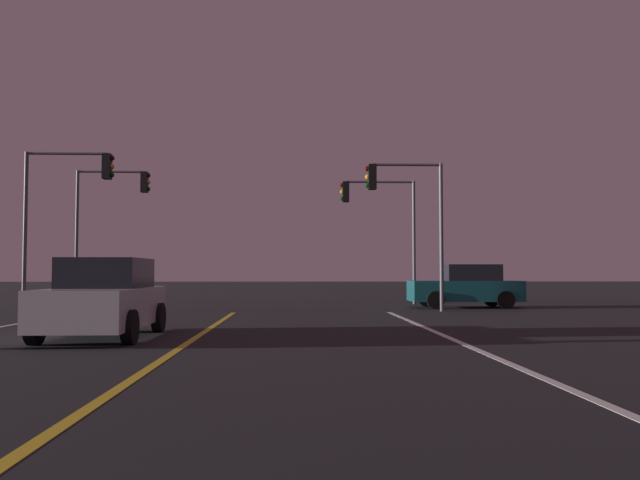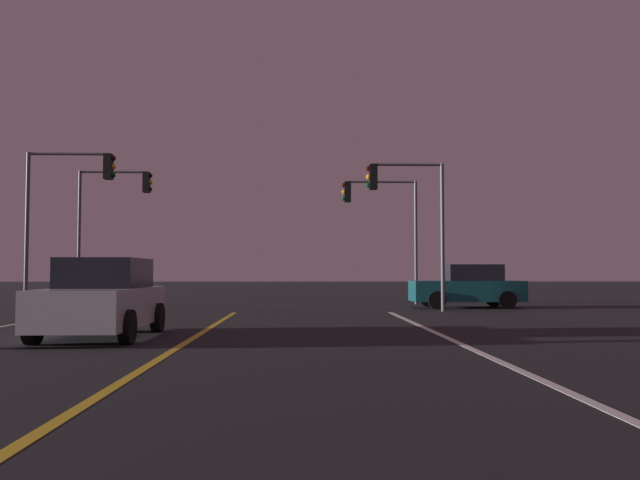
{
  "view_description": "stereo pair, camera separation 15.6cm",
  "coord_description": "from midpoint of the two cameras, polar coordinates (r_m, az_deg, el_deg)",
  "views": [
    {
      "loc": [
        2.12,
        1.1,
        1.4
      ],
      "look_at": [
        2.84,
        20.58,
        2.34
      ],
      "focal_mm": 37.34,
      "sensor_mm": 36.0,
      "label": 1
    },
    {
      "loc": [
        2.27,
        1.1,
        1.4
      ],
      "look_at": [
        2.84,
        20.58,
        2.34
      ],
      "focal_mm": 37.34,
      "sensor_mm": 36.0,
      "label": 2
    }
  ],
  "objects": [
    {
      "name": "lane_edge_right",
      "position": [
        8.73,
        20.29,
        -11.79
      ],
      "size": [
        0.16,
        30.21,
        0.01
      ],
      "primitive_type": "cube",
      "color": "silver",
      "rests_on": "ground"
    },
    {
      "name": "lane_center_divider",
      "position": [
        8.41,
        -17.18,
        -12.19
      ],
      "size": [
        0.16,
        30.21,
        0.01
      ],
      "primitive_type": "cube",
      "color": "gold",
      "rests_on": "ground"
    },
    {
      "name": "car_crossing_side",
      "position": [
        26.87,
        12.71,
        -3.93
      ],
      "size": [
        4.3,
        2.02,
        1.7
      ],
      "rotation": [
        0.0,
        0.0,
        3.14
      ],
      "color": "black",
      "rests_on": "ground"
    },
    {
      "name": "car_oncoming",
      "position": [
        14.98,
        -17.85,
        -4.84
      ],
      "size": [
        2.02,
        4.3,
        1.7
      ],
      "rotation": [
        0.0,
        0.0,
        -1.57
      ],
      "color": "black",
      "rests_on": "ground"
    },
    {
      "name": "traffic_light_near_right",
      "position": [
        24.05,
        7.55,
        3.31
      ],
      "size": [
        2.81,
        0.36,
        5.31
      ],
      "rotation": [
        0.0,
        0.0,
        3.14
      ],
      "color": "#4C4C51",
      "rests_on": "ground"
    },
    {
      "name": "traffic_light_near_left",
      "position": [
        25.11,
        -20.54,
        3.75
      ],
      "size": [
        3.14,
        0.36,
        5.63
      ],
      "color": "#4C4C51",
      "rests_on": "ground"
    },
    {
      "name": "traffic_light_far_right",
      "position": [
        29.44,
        5.34,
        2.41
      ],
      "size": [
        3.34,
        0.36,
        5.44
      ],
      "rotation": [
        0.0,
        0.0,
        3.14
      ],
      "color": "#4C4C51",
      "rests_on": "ground"
    },
    {
      "name": "traffic_light_far_left",
      "position": [
        30.35,
        -17.15,
        2.85
      ],
      "size": [
        3.21,
        0.36,
        5.82
      ],
      "color": "#4C4C51",
      "rests_on": "ground"
    }
  ]
}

